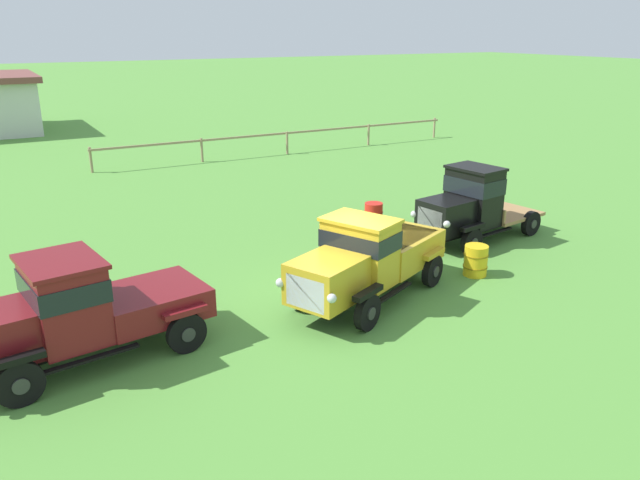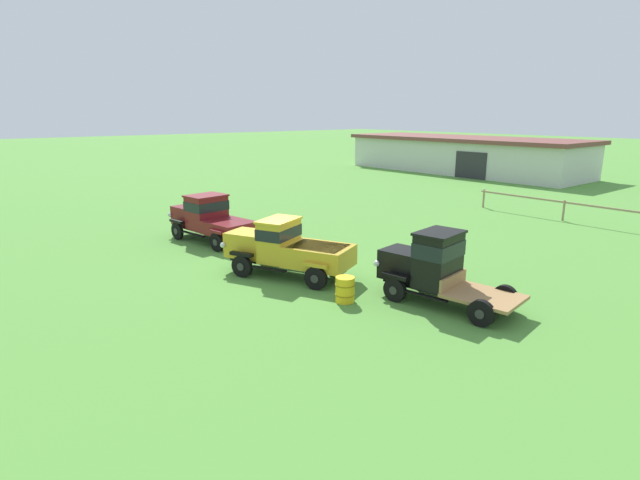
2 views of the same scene
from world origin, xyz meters
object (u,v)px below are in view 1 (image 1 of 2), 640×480
Objects in this scene: vintage_truck_second_in_line at (367,258)px; oil_drum_beside_row at (476,260)px; vintage_truck_midrow_center at (469,205)px; oil_drum_near_fence at (373,217)px; vintage_truck_foreground_near at (76,309)px.

oil_drum_beside_row is at bearing -2.15° from vintage_truck_second_in_line.
vintage_truck_midrow_center is 5.03× the size of oil_drum_near_fence.
oil_drum_beside_row is (9.81, -0.36, -0.69)m from vintage_truck_foreground_near.
vintage_truck_second_in_line is 5.40× the size of oil_drum_near_fence.
oil_drum_near_fence is (-0.28, 4.39, 0.07)m from oil_drum_beside_row.
vintage_truck_midrow_center is (5.03, 2.07, 0.10)m from vintage_truck_second_in_line.
vintage_truck_midrow_center is (11.49, 1.84, 0.05)m from vintage_truck_foreground_near.
vintage_truck_foreground_near is 0.99× the size of vintage_truck_second_in_line.
vintage_truck_second_in_line reaches higher than oil_drum_beside_row.
oil_drum_beside_row is 0.86× the size of oil_drum_near_fence.
vintage_truck_second_in_line is 3.41m from oil_drum_beside_row.
vintage_truck_midrow_center is at bearing -48.24° from oil_drum_near_fence.
vintage_truck_foreground_near reaches higher than vintage_truck_second_in_line.
vintage_truck_foreground_near is at bearing -170.91° from vintage_truck_midrow_center.
vintage_truck_midrow_center is at bearing 22.36° from vintage_truck_second_in_line.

